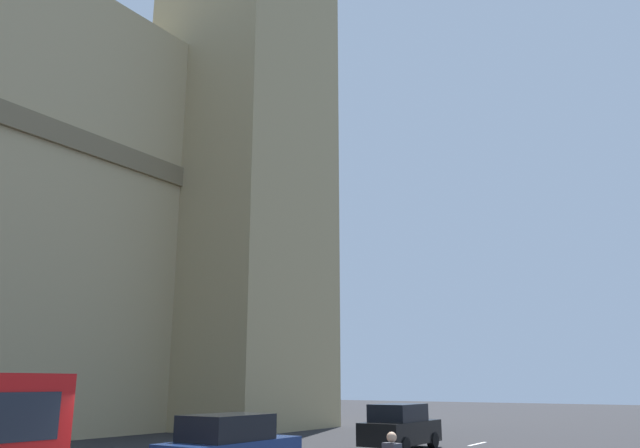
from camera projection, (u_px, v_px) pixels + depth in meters
sedan_trailing at (401, 427)px, 26.18m from camera, size 4.40×1.86×1.85m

